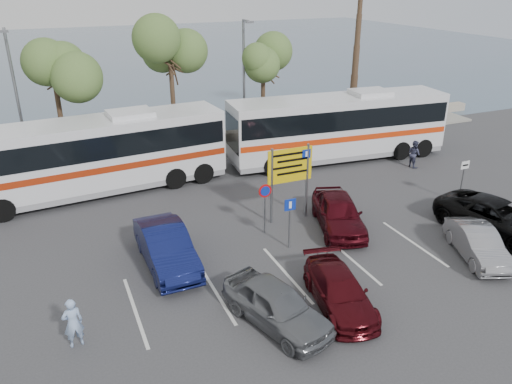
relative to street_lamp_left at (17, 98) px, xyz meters
name	(u,v)px	position (x,y,z in m)	size (l,w,h in m)	color
ground	(302,255)	(10.00, -13.52, -4.60)	(120.00, 120.00, 0.00)	#37373A
kerb_strip	(199,152)	(10.00, 0.48, -4.52)	(44.00, 2.40, 0.15)	gray
seawall	(190,140)	(10.00, 2.48, -4.30)	(48.00, 0.80, 0.60)	gray
sea	(102,56)	(10.00, 46.48, -4.59)	(140.00, 140.00, 0.00)	#465F71
tree_left	(53,67)	(2.00, 0.48, 1.41)	(3.20, 3.20, 7.20)	#382619
tree_mid	(170,48)	(8.50, 0.48, 2.06)	(3.20, 3.20, 8.00)	#382619
tree_right	(263,51)	(14.50, 0.48, 1.57)	(3.20, 3.20, 7.40)	#382619
street_lamp_left	(17,98)	(0.00, 0.00, 0.00)	(0.45, 1.15, 8.01)	slate
street_lamp_right	(244,79)	(13.00, 0.00, 0.00)	(0.45, 1.15, 8.01)	slate
direction_sign	(290,171)	(11.00, -10.32, -2.17)	(2.20, 0.12, 3.60)	slate
sign_no_stop	(265,201)	(9.40, -11.13, -3.02)	(0.60, 0.08, 2.35)	slate
sign_parking	(290,216)	(9.80, -12.73, -3.13)	(0.50, 0.07, 2.25)	slate
sign_taxi	(463,176)	(19.80, -12.03, -3.18)	(0.50, 0.07, 2.20)	slate
lane_markings	(288,274)	(8.86, -14.52, -4.60)	(12.02, 4.20, 0.01)	silver
coach_bus_left	(96,158)	(3.26, -3.57, -2.67)	(13.56, 3.91, 4.17)	silver
coach_bus_right	(338,129)	(17.50, -4.04, -2.66)	(13.63, 4.02, 4.19)	silver
car_silver_a	(277,305)	(7.16, -17.02, -3.88)	(1.69, 4.21, 1.43)	slate
car_blue	(166,247)	(4.76, -12.02, -3.81)	(1.67, 4.78, 1.57)	#10174E
car_maroon	(339,291)	(9.56, -17.02, -4.00)	(1.68, 4.14, 1.20)	#470B11
car_red	(338,212)	(12.64, -12.02, -3.82)	(1.84, 4.58, 1.56)	#420911
suv_black	(498,218)	(18.83, -15.21, -3.85)	(2.48, 5.39, 1.50)	black
car_silver_b	(478,244)	(16.43, -16.45, -3.96)	(1.35, 3.86, 1.27)	gray
pedestrian_near	(73,323)	(1.00, -15.52, -3.75)	(0.62, 0.41, 1.70)	#95B0D9
pedestrian_far	(414,154)	(21.00, -7.02, -3.78)	(0.79, 0.62, 1.63)	#393B55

